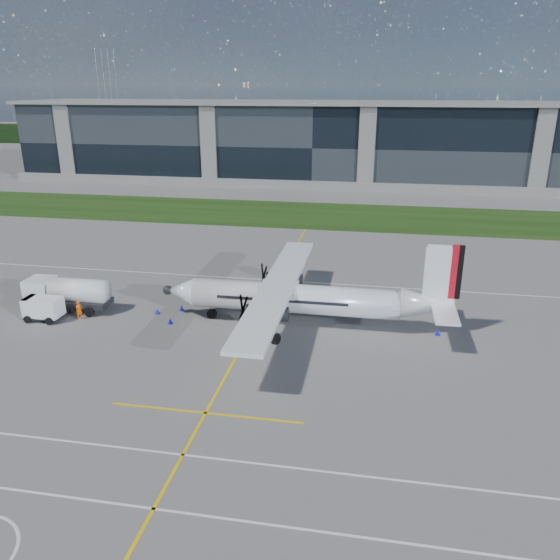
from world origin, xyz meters
TOP-DOWN VIEW (x-y plane):
  - ground at (0.00, 40.00)m, footprint 400.00×400.00m
  - grass_strip at (0.00, 48.00)m, footprint 400.00×18.00m
  - terminal_building at (0.00, 80.00)m, footprint 120.00×20.00m
  - tree_line at (0.00, 140.00)m, footprint 400.00×6.00m
  - pylon_west at (-80.00, 150.00)m, footprint 9.00×4.60m
  - yellow_taxiway_centerline at (3.00, 10.00)m, footprint 0.20×70.00m
  - white_lane_line at (0.00, -14.00)m, footprint 90.00×0.15m
  - turboprop_aircraft at (7.18, 7.72)m, footprint 23.81×24.69m
  - fuel_tanker_truck at (-14.15, 7.35)m, footprint 7.76×2.52m
  - baggage_tug at (-14.52, 4.97)m, footprint 3.22×1.93m
  - ground_crew_person at (-11.66, 5.62)m, footprint 0.85×0.92m
  - safety_cone_nose_stbd at (-3.86, 8.88)m, footprint 0.36×0.36m
  - safety_cone_tail at (17.76, 7.69)m, footprint 0.36×0.36m
  - safety_cone_nose_port at (-3.84, 6.06)m, footprint 0.36×0.36m
  - safety_cone_fwd at (-5.68, 7.84)m, footprint 0.36×0.36m

SIDE VIEW (x-z plane):
  - ground at x=0.00m, z-range 0.00..0.00m
  - yellow_taxiway_centerline at x=3.00m, z-range 0.00..0.01m
  - white_lane_line at x=0.00m, z-range 0.00..0.01m
  - grass_strip at x=0.00m, z-range 0.00..0.04m
  - safety_cone_nose_stbd at x=-3.86m, z-range 0.00..0.50m
  - safety_cone_tail at x=17.76m, z-range 0.00..0.50m
  - safety_cone_nose_port at x=-3.84m, z-range 0.00..0.50m
  - safety_cone_fwd at x=-5.68m, z-range 0.00..0.50m
  - ground_crew_person at x=-11.66m, z-range 0.00..1.84m
  - baggage_tug at x=-14.52m, z-range 0.00..1.93m
  - fuel_tanker_truck at x=-14.15m, z-range 0.00..2.91m
  - tree_line at x=0.00m, z-range 0.00..6.00m
  - turboprop_aircraft at x=7.18m, z-range 0.00..7.41m
  - terminal_building at x=0.00m, z-range 0.00..15.00m
  - pylon_west at x=-80.00m, z-range 0.00..30.00m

